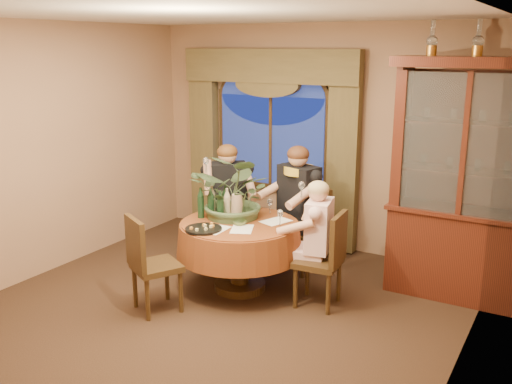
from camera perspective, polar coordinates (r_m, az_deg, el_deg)
The scene contains 36 objects.
floor at distance 5.60m, azimuth -5.25°, elevation -12.48°, with size 5.00×5.00×0.00m, color black.
wall_back at distance 7.26m, azimuth 5.96°, elevation 5.43°, with size 4.50×4.50×0.00m, color #916B51.
wall_right at distance 4.26m, azimuth 19.86°, elevation -1.87°, with size 5.00×5.00×0.00m, color #916B51.
ceiling at distance 5.00m, azimuth -6.02°, elevation 17.44°, with size 5.00×5.00×0.00m, color white.
window at distance 7.48m, azimuth 1.51°, elevation 4.99°, with size 1.62×0.10×1.32m, color navy, non-canonical shape.
arched_transom at distance 7.39m, azimuth 1.55°, elevation 10.96°, with size 1.60×0.06×0.44m, color navy, non-canonical shape.
drapery_left at distance 8.00m, azimuth -5.18°, elevation 4.68°, with size 0.38×0.14×2.32m, color #4C4225.
drapery_right at distance 7.03m, azimuth 8.71°, elevation 3.21°, with size 0.38×0.14×2.32m, color #4C4225.
swag_valance at distance 7.31m, azimuth 1.26°, elevation 12.49°, with size 2.45×0.16×0.42m, color #4C4225, non-canonical shape.
dining_table at distance 6.06m, azimuth -1.65°, elevation -6.41°, with size 1.33×1.33×0.75m, color maroon.
china_cabinet at distance 6.03m, azimuth 20.16°, elevation 0.94°, with size 1.50×0.59×2.43m, color #3A160F.
oil_lamp_left at distance 5.96m, azimuth 17.23°, elevation 14.51°, with size 0.11×0.11×0.34m, color #A5722D, non-canonical shape.
oil_lamp_center at distance 5.88m, azimuth 21.37°, elevation 14.19°, with size 0.11×0.11×0.34m, color #A5722D, non-canonical shape.
chair_right at distance 5.70m, azimuth 6.22°, elevation -6.73°, with size 0.42×0.42×0.96m, color black.
chair_back_right at distance 6.56m, azimuth 4.84°, elevation -3.84°, with size 0.42×0.42×0.96m, color black.
chair_back at distance 6.82m, azimuth -2.51°, elevation -3.05°, with size 0.42×0.42×0.96m, color black.
chair_front_left at distance 5.65m, azimuth -9.93°, elevation -7.09°, with size 0.42×0.42×0.96m, color black.
person_pink at distance 5.76m, azimuth 6.29°, elevation -4.94°, with size 0.45×0.41×1.26m, color beige, non-canonical shape.
person_back at distance 6.81m, azimuth -2.84°, elevation -1.06°, with size 0.51×0.47×1.42m, color black, non-canonical shape.
person_scarf at distance 6.53m, azimuth 4.27°, elevation -1.61°, with size 0.52×0.48×1.46m, color black, non-canonical shape.
stoneware_vase at distance 6.02m, azimuth -1.91°, elevation -1.46°, with size 0.14×0.14×0.27m, color #9D806A, non-canonical shape.
centerpiece_plant at distance 5.96m, azimuth -1.96°, elevation 3.00°, with size 0.92×1.02×0.80m, color #3D5334.
olive_bowl at distance 5.83m, azimuth -1.65°, elevation -3.12°, with size 0.14×0.14×0.04m, color #53612F.
cheese_platter at distance 5.70m, azimuth -5.26°, elevation -3.71°, with size 0.37×0.37×0.02m, color black.
wine_bottle_0 at distance 6.15m, azimuth -3.07°, elevation -0.81°, with size 0.07×0.07×0.33m, color black.
wine_bottle_1 at distance 6.14m, azimuth -4.42°, elevation -0.85°, with size 0.07×0.07×0.33m, color tan.
wine_bottle_2 at distance 5.92m, azimuth -3.58°, elevation -1.43°, with size 0.07×0.07×0.33m, color black.
wine_bottle_3 at distance 6.03m, azimuth -4.55°, elevation -1.14°, with size 0.07×0.07×0.33m, color black.
wine_bottle_4 at distance 6.07m, azimuth -5.55°, elevation -1.07°, with size 0.07×0.07×0.33m, color black.
wine_bottle_5 at distance 6.01m, azimuth -2.90°, elevation -1.16°, with size 0.07×0.07×0.33m, color tan.
tasting_paper_0 at distance 5.70m, azimuth -1.41°, elevation -3.72°, with size 0.21×0.30×0.00m, color white.
tasting_paper_1 at distance 5.95m, azimuth 1.99°, elevation -2.93°, with size 0.21×0.30×0.00m, color white.
tasting_paper_2 at distance 5.71m, azimuth -4.10°, elevation -3.75°, with size 0.21×0.30×0.00m, color white.
wine_glass_person_pink at distance 5.78m, azimuth 2.42°, elevation -2.58°, with size 0.07×0.07×0.18m, color silver, non-canonical shape.
wine_glass_person_back at distance 6.32m, azimuth -2.29°, elevation -1.07°, with size 0.07×0.07×0.18m, color silver, non-canonical shape.
wine_glass_person_scarf at distance 6.19m, azimuth 1.40°, elevation -1.41°, with size 0.07×0.07×0.18m, color silver, non-canonical shape.
Camera 1 is at (2.92, -4.05, 2.54)m, focal length 40.00 mm.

